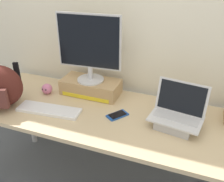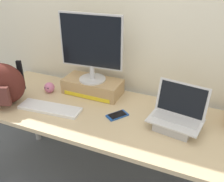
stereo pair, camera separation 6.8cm
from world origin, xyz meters
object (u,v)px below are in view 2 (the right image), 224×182
(open_laptop, at_px, (176,120))
(cell_phone, at_px, (117,115))
(messenger_backpack, at_px, (3,84))
(desktop_monitor, at_px, (91,47))
(toner_box_yellow, at_px, (93,86))
(external_keyboard, at_px, (50,108))
(plush_toy, at_px, (49,87))

(open_laptop, relative_size, cell_phone, 2.17)
(messenger_backpack, bearing_deg, cell_phone, -8.15)
(desktop_monitor, relative_size, messenger_backpack, 1.36)
(desktop_monitor, distance_m, open_laptop, 0.78)
(toner_box_yellow, distance_m, desktop_monitor, 0.32)
(external_keyboard, xyz_separation_m, plush_toy, (-0.15, 0.22, 0.03))
(messenger_backpack, bearing_deg, external_keyboard, -11.61)
(toner_box_yellow, xyz_separation_m, messenger_backpack, (-0.52, -0.39, 0.10))
(desktop_monitor, bearing_deg, plush_toy, -163.31)
(open_laptop, height_order, cell_phone, open_laptop)
(cell_phone, bearing_deg, desktop_monitor, 178.92)
(toner_box_yellow, xyz_separation_m, external_keyboard, (-0.17, -0.34, -0.05))
(toner_box_yellow, distance_m, cell_phone, 0.38)
(toner_box_yellow, height_order, messenger_backpack, messenger_backpack)
(external_keyboard, bearing_deg, plush_toy, 120.27)
(toner_box_yellow, distance_m, messenger_backpack, 0.65)
(desktop_monitor, xyz_separation_m, cell_phone, (0.30, -0.22, -0.38))
(messenger_backpack, xyz_separation_m, plush_toy, (0.20, 0.26, -0.11))
(toner_box_yellow, distance_m, plush_toy, 0.34)
(desktop_monitor, xyz_separation_m, external_keyboard, (-0.17, -0.34, -0.37))
(toner_box_yellow, relative_size, cell_phone, 2.80)
(external_keyboard, height_order, cell_phone, external_keyboard)
(desktop_monitor, height_order, plush_toy, desktop_monitor)
(messenger_backpack, height_order, plush_toy, messenger_backpack)
(toner_box_yellow, bearing_deg, messenger_backpack, -143.24)
(toner_box_yellow, relative_size, messenger_backpack, 1.22)
(messenger_backpack, distance_m, plush_toy, 0.35)
(plush_toy, bearing_deg, external_keyboard, -54.37)
(toner_box_yellow, height_order, external_keyboard, toner_box_yellow)
(desktop_monitor, relative_size, open_laptop, 1.44)
(desktop_monitor, xyz_separation_m, messenger_backpack, (-0.52, -0.38, -0.23))
(external_keyboard, relative_size, plush_toy, 5.61)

